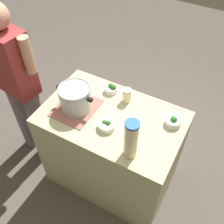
{
  "coord_description": "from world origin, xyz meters",
  "views": [
    {
      "loc": [
        -0.64,
        1.16,
        2.41
      ],
      "look_at": [
        0.0,
        0.0,
        0.95
      ],
      "focal_mm": 42.6,
      "sensor_mm": 36.0,
      "label": 1
    }
  ],
  "objects_px": {
    "broccoli_bowl_back": "(173,121)",
    "lemonade_pitcher": "(131,139)",
    "cooking_pot": "(75,98)",
    "broccoli_bowl_center": "(111,89)",
    "broccoli_bowl_front": "(107,125)",
    "person_cook": "(19,85)",
    "mason_jar": "(127,95)"
  },
  "relations": [
    {
      "from": "cooking_pot",
      "to": "broccoli_bowl_back",
      "type": "distance_m",
      "value": 0.75
    },
    {
      "from": "mason_jar",
      "to": "person_cook",
      "type": "relative_size",
      "value": 0.07
    },
    {
      "from": "lemonade_pitcher",
      "to": "person_cook",
      "type": "bearing_deg",
      "value": -8.39
    },
    {
      "from": "lemonade_pitcher",
      "to": "broccoli_bowl_front",
      "type": "xyz_separation_m",
      "value": [
        0.25,
        -0.12,
        -0.13
      ]
    },
    {
      "from": "broccoli_bowl_back",
      "to": "lemonade_pitcher",
      "type": "bearing_deg",
      "value": 66.65
    },
    {
      "from": "broccoli_bowl_front",
      "to": "person_cook",
      "type": "distance_m",
      "value": 0.89
    },
    {
      "from": "cooking_pot",
      "to": "broccoli_bowl_back",
      "type": "height_order",
      "value": "cooking_pot"
    },
    {
      "from": "lemonade_pitcher",
      "to": "broccoli_bowl_back",
      "type": "bearing_deg",
      "value": -113.35
    },
    {
      "from": "mason_jar",
      "to": "broccoli_bowl_center",
      "type": "xyz_separation_m",
      "value": [
        0.16,
        -0.03,
        -0.03
      ]
    },
    {
      "from": "broccoli_bowl_front",
      "to": "person_cook",
      "type": "xyz_separation_m",
      "value": [
        0.89,
        -0.05,
        -0.03
      ]
    },
    {
      "from": "broccoli_bowl_center",
      "to": "broccoli_bowl_front",
      "type": "bearing_deg",
      "value": 113.8
    },
    {
      "from": "broccoli_bowl_center",
      "to": "broccoli_bowl_back",
      "type": "distance_m",
      "value": 0.57
    },
    {
      "from": "broccoli_bowl_front",
      "to": "broccoli_bowl_center",
      "type": "bearing_deg",
      "value": -66.2
    },
    {
      "from": "mason_jar",
      "to": "broccoli_bowl_front",
      "type": "distance_m",
      "value": 0.32
    },
    {
      "from": "cooking_pot",
      "to": "broccoli_bowl_front",
      "type": "xyz_separation_m",
      "value": [
        -0.3,
        0.05,
        -0.09
      ]
    },
    {
      "from": "broccoli_bowl_front",
      "to": "lemonade_pitcher",
      "type": "bearing_deg",
      "value": 154.03
    },
    {
      "from": "lemonade_pitcher",
      "to": "broccoli_bowl_front",
      "type": "height_order",
      "value": "lemonade_pitcher"
    },
    {
      "from": "broccoli_bowl_center",
      "to": "person_cook",
      "type": "relative_size",
      "value": 0.07
    },
    {
      "from": "cooking_pot",
      "to": "broccoli_bowl_center",
      "type": "distance_m",
      "value": 0.34
    },
    {
      "from": "cooking_pot",
      "to": "mason_jar",
      "type": "height_order",
      "value": "cooking_pot"
    },
    {
      "from": "cooking_pot",
      "to": "mason_jar",
      "type": "relative_size",
      "value": 2.61
    },
    {
      "from": "broccoli_bowl_center",
      "to": "broccoli_bowl_back",
      "type": "relative_size",
      "value": 0.9
    },
    {
      "from": "cooking_pot",
      "to": "broccoli_bowl_front",
      "type": "relative_size",
      "value": 2.4
    },
    {
      "from": "cooking_pot",
      "to": "person_cook",
      "type": "bearing_deg",
      "value": 0.6
    },
    {
      "from": "cooking_pot",
      "to": "broccoli_bowl_center",
      "type": "height_order",
      "value": "cooking_pot"
    },
    {
      "from": "lemonade_pitcher",
      "to": "broccoli_bowl_center",
      "type": "relative_size",
      "value": 2.99
    },
    {
      "from": "broccoli_bowl_back",
      "to": "person_cook",
      "type": "relative_size",
      "value": 0.07
    },
    {
      "from": "mason_jar",
      "to": "person_cook",
      "type": "xyz_separation_m",
      "value": [
        0.89,
        0.27,
        -0.06
      ]
    },
    {
      "from": "cooking_pot",
      "to": "lemonade_pitcher",
      "type": "bearing_deg",
      "value": 162.46
    },
    {
      "from": "broccoli_bowl_back",
      "to": "person_cook",
      "type": "xyz_separation_m",
      "value": [
        1.3,
        0.22,
        -0.03
      ]
    },
    {
      "from": "cooking_pot",
      "to": "broccoli_bowl_center",
      "type": "xyz_separation_m",
      "value": [
        -0.15,
        -0.3,
        -0.08
      ]
    },
    {
      "from": "broccoli_bowl_back",
      "to": "broccoli_bowl_front",
      "type": "bearing_deg",
      "value": 32.53
    }
  ]
}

